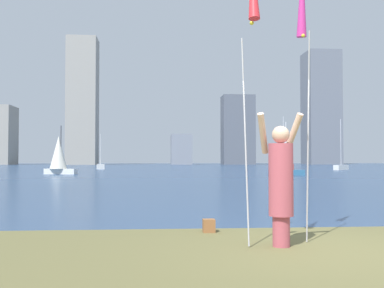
{
  "coord_description": "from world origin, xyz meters",
  "views": [
    {
      "loc": [
        -2.48,
        -6.45,
        1.29
      ],
      "look_at": [
        -1.02,
        12.6,
        1.89
      ],
      "focal_mm": 43.5,
      "sensor_mm": 36.0,
      "label": 1
    }
  ],
  "objects": [
    {
      "name": "skyline_tower_4",
      "position": [
        34.94,
        96.45,
        12.78
      ],
      "size": [
        7.24,
        7.48,
        25.56
      ],
      "color": "slate",
      "rests_on": "ground"
    },
    {
      "name": "sailboat_5",
      "position": [
        -9.23,
        50.52,
        0.35
      ],
      "size": [
        1.15,
        1.96,
        4.3
      ],
      "color": "silver",
      "rests_on": "ground"
    },
    {
      "name": "ground",
      "position": [
        0.0,
        50.95,
        -0.06
      ],
      "size": [
        120.0,
        138.0,
        0.12
      ],
      "color": "brown"
    },
    {
      "name": "bag",
      "position": [
        -1.56,
        1.71,
        0.11
      ],
      "size": [
        0.21,
        0.2,
        0.23
      ],
      "color": "brown",
      "rests_on": "ground"
    },
    {
      "name": "skyline_tower_3",
      "position": [
        15.36,
        94.32,
        7.55
      ],
      "size": [
        6.9,
        5.46,
        15.1
      ],
      "color": "#565B66",
      "rests_on": "ground"
    },
    {
      "name": "sailboat_6",
      "position": [
        18.56,
        45.14,
        0.36
      ],
      "size": [
        2.14,
        1.88,
        5.83
      ],
      "color": "silver",
      "rests_on": "ground"
    },
    {
      "name": "sailboat_3",
      "position": [
        11.72,
        44.09,
        2.13
      ],
      "size": [
        2.24,
        1.22,
        5.97
      ],
      "color": "maroon",
      "rests_on": "ground"
    },
    {
      "name": "person",
      "position": [
        -0.65,
        0.3,
        0.97
      ],
      "size": [
        0.73,
        0.54,
        1.98
      ],
      "rotation": [
        0.0,
        0.0,
        -0.01
      ],
      "color": "#B24C59",
      "rests_on": "ground"
    },
    {
      "name": "sailboat_0",
      "position": [
        7.71,
        29.43,
        0.25
      ],
      "size": [
        2.87,
        1.4,
        4.18
      ],
      "color": "#2D6084",
      "rests_on": "ground"
    },
    {
      "name": "sailboat_4",
      "position": [
        -10.56,
        32.83,
        1.63
      ],
      "size": [
        2.86,
        1.82,
        4.04
      ],
      "color": "silver",
      "rests_on": "ground"
    },
    {
      "name": "skyline_tower_0",
      "position": [
        -35.94,
        97.24,
        6.35
      ],
      "size": [
        4.93,
        7.38,
        12.7
      ],
      "color": "gray",
      "rests_on": "ground"
    },
    {
      "name": "skyline_tower_2",
      "position": [
        2.94,
        94.39,
        3.26
      ],
      "size": [
        4.48,
        5.44,
        6.53
      ],
      "color": "gray",
      "rests_on": "ground"
    },
    {
      "name": "kite_flag_right",
      "position": [
        -0.16,
        0.74,
        3.81
      ],
      "size": [
        0.16,
        0.48,
        4.61
      ],
      "color": "#B2B2B7",
      "rests_on": "ground"
    },
    {
      "name": "skyline_tower_1",
      "position": [
        -18.2,
        93.86,
        13.52
      ],
      "size": [
        6.21,
        6.18,
        27.05
      ],
      "color": "gray",
      "rests_on": "ground"
    }
  ]
}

